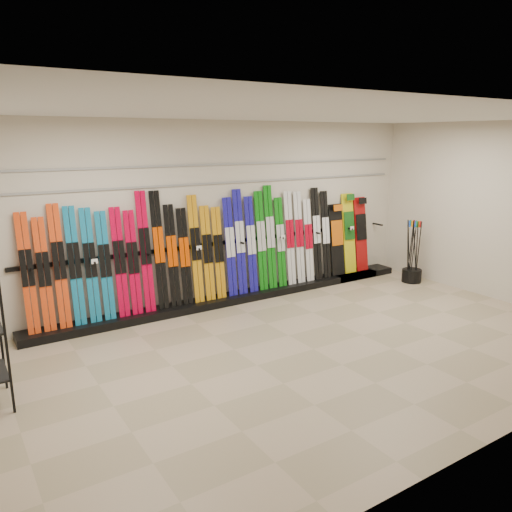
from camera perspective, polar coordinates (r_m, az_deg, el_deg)
floor at (r=6.74m, az=6.59°, el=-10.53°), size 8.00×8.00×0.00m
back_wall at (r=8.34m, az=-4.07°, el=4.92°), size 8.00×0.00×8.00m
right_wall at (r=9.34m, az=26.33°, el=4.47°), size 0.00×5.00×5.00m
ceiling at (r=6.18m, az=7.36°, el=15.84°), size 8.00×8.00×0.00m
ski_rack_base at (r=8.59m, az=-1.88°, el=-4.68°), size 8.00×0.40×0.12m
skis at (r=8.09m, az=-6.24°, el=0.63°), size 5.38×0.25×1.83m
snowboards at (r=9.95m, az=10.56°, el=2.29°), size 0.94×0.24×1.55m
pole_bin at (r=10.10m, az=17.36°, el=-2.15°), size 0.37×0.37×0.25m
ski_poles at (r=9.98m, az=17.47°, el=0.53°), size 0.21×0.31×1.18m
slatwall_rail_0 at (r=8.26m, az=-4.06°, el=8.33°), size 7.60×0.02×0.03m
slatwall_rail_1 at (r=8.24m, az=-4.09°, el=10.41°), size 7.60×0.02×0.03m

